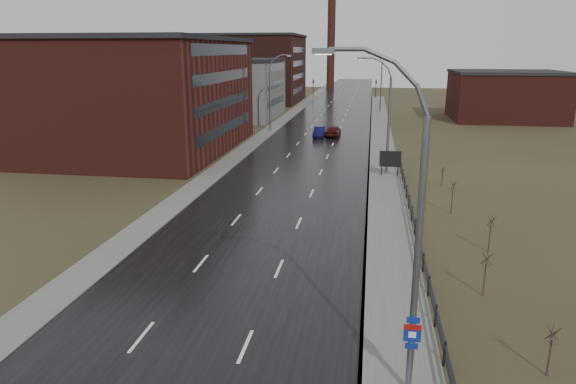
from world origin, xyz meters
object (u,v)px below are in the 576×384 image
(streetlight_main, at_px, (409,236))
(car_far, at_px, (333,131))
(car_near, at_px, (319,132))
(billboard, at_px, (390,160))

(streetlight_main, bearing_deg, car_far, 96.68)
(streetlight_main, distance_m, car_near, 56.39)
(billboard, bearing_deg, streetlight_main, -91.08)
(car_near, xyz_separation_m, car_far, (1.87, 0.98, 0.09))
(car_near, distance_m, car_far, 2.11)
(billboard, distance_m, car_far, 24.39)
(streetlight_main, height_order, billboard, streetlight_main)
(streetlight_main, distance_m, car_far, 57.10)
(billboard, distance_m, car_near, 24.10)
(billboard, height_order, car_far, billboard)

